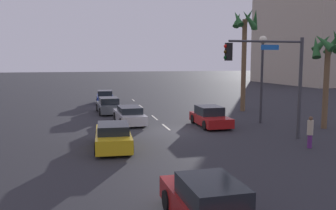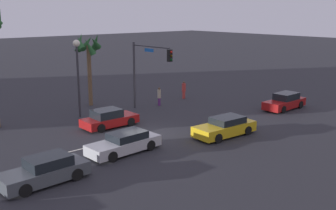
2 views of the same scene
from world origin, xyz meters
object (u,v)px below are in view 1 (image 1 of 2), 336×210
object	(u,v)px
car_2	(105,97)
traffic_signal	(275,71)
streetlamp	(262,63)
palm_tree_0	(245,36)
building_1	(318,37)
palm_tree_1	(328,52)
car_4	(109,106)
car_5	(129,115)
car_3	(209,206)
car_1	(210,117)
pedestrian_0	(310,131)
car_0	(113,136)

from	to	relation	value
car_2	traffic_signal	xyz separation A→B (m)	(19.85, 8.32, 3.35)
streetlamp	palm_tree_0	distance (m)	6.65
streetlamp	building_1	size ratio (longest dim) A/B	0.31
palm_tree_1	building_1	distance (m)	48.50
streetlamp	car_2	bearing A→B (deg)	-144.64
car_2	car_4	bearing A→B (deg)	-0.87
car_5	palm_tree_1	xyz separation A→B (m)	(4.81, 12.52, 4.45)
car_3	streetlamp	bearing A→B (deg)	148.57
car_1	pedestrian_0	world-z (taller)	pedestrian_0
car_5	car_2	bearing A→B (deg)	-175.44
car_1	car_3	size ratio (longest dim) A/B	0.93
car_2	palm_tree_0	size ratio (longest dim) A/B	0.44
palm_tree_0	building_1	bearing A→B (deg)	137.29
car_1	streetlamp	bearing A→B (deg)	93.93
car_0	car_5	world-z (taller)	car_0
car_0	pedestrian_0	distance (m)	10.28
car_0	car_1	bearing A→B (deg)	124.84
car_2	car_1	bearing A→B (deg)	23.21
car_5	pedestrian_0	xyz separation A→B (m)	(9.49, 8.28, 0.30)
car_3	palm_tree_0	distance (m)	24.42
car_0	pedestrian_0	size ratio (longest dim) A/B	2.81
palm_tree_0	traffic_signal	bearing A→B (deg)	-16.48
car_1	traffic_signal	xyz separation A→B (m)	(5.09, 1.99, 3.35)
car_4	building_1	bearing A→B (deg)	126.22
building_1	car_0	bearing A→B (deg)	-49.81
building_1	car_1	bearing A→B (deg)	-47.96
car_2	palm_tree_1	distance (m)	22.40
streetlamp	pedestrian_0	bearing A→B (deg)	-7.67
traffic_signal	palm_tree_1	distance (m)	5.89
car_1	traffic_signal	distance (m)	6.41
car_1	palm_tree_1	size ratio (longest dim) A/B	0.64
streetlamp	car_1	bearing A→B (deg)	-86.07
car_2	building_1	xyz separation A→B (m)	(-22.82, 40.52, 7.98)
car_4	building_1	size ratio (longest dim) A/B	0.22
car_0	palm_tree_1	xyz separation A→B (m)	(-2.37, 14.26, 4.42)
car_3	building_1	xyz separation A→B (m)	(-52.38, 39.45, 7.96)
car_0	car_2	size ratio (longest dim) A/B	1.18
car_2	car_3	size ratio (longest dim) A/B	0.88
car_0	building_1	size ratio (longest dim) A/B	0.23
car_1	streetlamp	world-z (taller)	streetlamp
car_1	streetlamp	distance (m)	5.45
car_3	traffic_signal	size ratio (longest dim) A/B	0.78
car_0	palm_tree_1	size ratio (longest dim) A/B	0.72
palm_tree_0	building_1	size ratio (longest dim) A/B	0.45
car_1	building_1	bearing A→B (deg)	137.70
building_1	car_4	bearing A→B (deg)	-59.44
streetlamp	palm_tree_1	xyz separation A→B (m)	(2.82, 3.23, 0.68)
building_1	pedestrian_0	bearing A→B (deg)	-40.55
car_1	car_4	size ratio (longest dim) A/B	0.94
palm_tree_1	pedestrian_0	bearing A→B (deg)	-42.20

